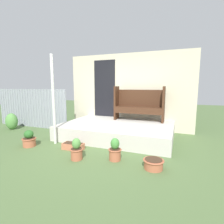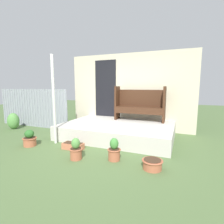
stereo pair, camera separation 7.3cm
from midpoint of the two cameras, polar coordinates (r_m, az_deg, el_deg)
name	(u,v)px [view 1 (the left image)]	position (r m, az deg, el deg)	size (l,w,h in m)	color
ground_plane	(99,148)	(4.37, -4.77, -11.59)	(24.00, 24.00, 0.00)	#516B3D
porch_slab	(117,130)	(5.22, 1.34, -5.95)	(3.16, 2.13, 0.40)	beige
house_wall	(127,92)	(6.11, 4.56, 6.62)	(4.36, 0.08, 2.60)	beige
fence_corrugated	(31,108)	(7.08, -25.26, 1.14)	(3.10, 0.05, 1.39)	gray
support_post	(53,100)	(4.71, -19.03, 3.63)	(0.07, 0.07, 2.28)	silver
bench	(139,103)	(5.65, 8.50, 2.83)	(1.58, 0.41, 1.10)	#422616
flower_pot_left	(29,139)	(4.89, -25.84, -8.02)	(0.35, 0.35, 0.42)	#B26042
flower_pot_middle	(77,150)	(3.74, -12.08, -12.11)	(0.27, 0.27, 0.45)	#B26042
flower_pot_right	(115,151)	(3.63, 0.38, -12.48)	(0.28, 0.28, 0.46)	#B26042
flower_pot_far_right	(153,163)	(3.39, 12.75, -16.07)	(0.38, 0.38, 0.18)	#B26042
planter_box_rect	(73,146)	(4.35, -13.06, -10.83)	(0.51, 0.23, 0.16)	#C67251
shrub_by_fence	(12,121)	(7.05, -30.21, -2.64)	(0.42, 0.38, 0.56)	#599347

